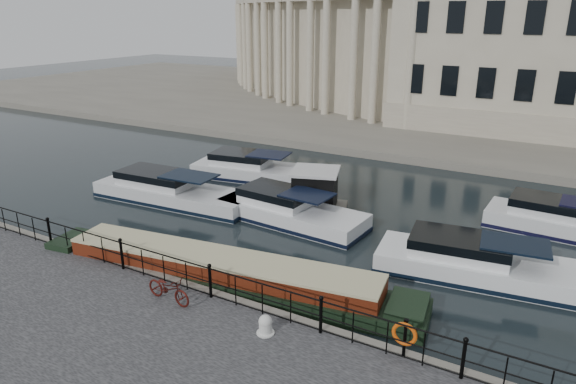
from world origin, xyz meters
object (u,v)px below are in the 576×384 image
at_px(life_ring_post, 405,334).
at_px(bicycle, 169,288).
at_px(harbour_hut, 315,192).
at_px(mooring_bollard, 265,325).
at_px(narrowboat, 220,276).

bearing_deg(life_ring_post, bicycle, -172.74).
relative_size(bicycle, harbour_hut, 0.48).
distance_m(bicycle, harbour_hut, 10.82).
xyz_separation_m(life_ring_post, harbour_hut, (-7.63, 9.87, -0.31)).
xyz_separation_m(mooring_bollard, harbour_hut, (-3.81, 10.78, 0.12)).
height_order(bicycle, mooring_bollard, bicycle).
bearing_deg(harbour_hut, narrowboat, -106.02).
bearing_deg(bicycle, narrowboat, -0.41).
bearing_deg(life_ring_post, narrowboat, 168.66).
xyz_separation_m(mooring_bollard, life_ring_post, (3.82, 0.91, 0.44)).
bearing_deg(bicycle, harbour_hut, 5.18).
relative_size(bicycle, mooring_bollard, 3.00).
relative_size(narrowboat, harbour_hut, 4.01).
bearing_deg(narrowboat, bicycle, -102.65).
bearing_deg(mooring_bollard, harbour_hut, 109.46).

